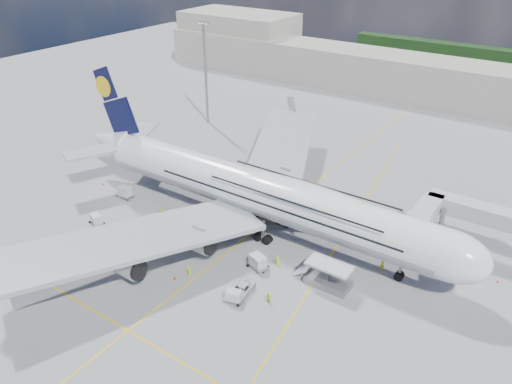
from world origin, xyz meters
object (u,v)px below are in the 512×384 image
Objects in this scene: cone_wing_left_inner at (266,194)px; cone_tail at (103,184)px; dolly_back at (124,192)px; dolly_row_a at (96,219)px; crew_van at (278,261)px; catering_truck_outer at (289,138)px; cone_nose at (498,281)px; crew_loader at (268,298)px; crew_wing at (160,212)px; dolly_nose_near at (258,261)px; light_mast at (206,72)px; cone_wing_right_outer at (127,257)px; dolly_nose_far at (234,296)px; cone_wing_right_inner at (175,278)px; crew_nose at (382,265)px; crew_tug at (188,272)px; airliner at (260,193)px; service_van at (241,290)px; baggage_tug at (153,231)px; catering_truck_inner at (249,182)px; jet_bridge at (461,217)px; cone_wing_left_outer at (228,160)px; cargo_loader at (327,278)px; dolly_row_c at (139,226)px.

cone_tail is at bearing -152.74° from cone_wing_left_inner.
dolly_back is at bearing -143.61° from cone_wing_left_inner.
dolly_row_a is 0.97× the size of dolly_back.
dolly_row_a reaches higher than crew_van.
catering_truck_outer is 57.52m from cone_nose.
crew_wing is at bearing -165.50° from crew_loader.
light_mast is at bearing 155.23° from dolly_nose_near.
cone_wing_right_outer is at bearing -132.79° from dolly_nose_near.
dolly_nose_far is 10.22m from cone_wing_right_inner.
catering_truck_outer is 4.52× the size of crew_nose.
dolly_nose_far is 8.37m from dolly_nose_near.
crew_wing is 3.25× the size of cone_wing_right_inner.
dolly_nose_near is 7.11× the size of cone_tail.
dolly_back is 28.56m from crew_tug.
airliner is 15.62× the size of service_van.
crew_loader is at bearing -44.03° from light_mast.
dolly_nose_far is at bearing -17.13° from cone_tail.
baggage_tug is 1.63× the size of crew_loader.
airliner reaches higher than dolly_nose_near.
dolly_row_a is 49.37m from catering_truck_outer.
catering_truck_inner is 14.76× the size of cone_tail.
service_van is at bearing 17.06° from crew_tug.
crew_loader is (-9.99, -16.12, 0.05)m from crew_nose.
crew_nose is at bearing -19.37° from cone_wing_left_inner.
jet_bridge is at bearing 45.52° from service_van.
dolly_back reaches higher than cone_wing_right_inner.
crew_loader is at bearing 162.75° from crew_van.
light_mast is at bearing 167.01° from crew_loader.
dolly_back is 0.88× the size of dolly_nose_near.
catering_truck_outer reaches higher than service_van.
service_van is (21.90, -49.11, -1.21)m from catering_truck_outer.
crew_loader reaches higher than service_van.
dolly_row_a is 6.79× the size of cone_wing_left_inner.
cone_tail is at bearing -166.43° from jet_bridge.
jet_bridge is 39.02× the size of cone_wing_left_outer.
crew_wing reaches higher than cone_wing_left_outer.
cargo_loader is at bearing -147.00° from crew_nose.
crew_wing is 18.68m from crew_tug.
dolly_row_c is 1.97× the size of crew_wing.
cone_wing_left_outer is at bearing 134.08° from crew_nose.
crew_van is (22.59, -40.56, -1.06)m from catering_truck_outer.
light_mast is (-40.26, 35.00, 6.34)m from airliner.
crew_loader is 3.65× the size of cone_nose.
airliner is 20.24m from crew_loader.
airliner is at bearing -68.58° from crew_wing.
cone_wing_right_inner is (24.88, -13.06, -0.90)m from dolly_back.
dolly_row_a is 0.41× the size of catering_truck_inner.
cone_tail is at bearing 147.30° from cone_wing_right_outer.
catering_truck_outer is 4.45× the size of crew_wing.
catering_truck_inner reaches higher than crew_nose.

